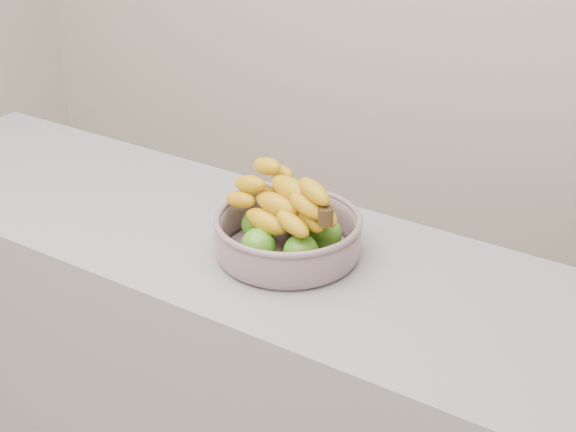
{
  "coord_description": "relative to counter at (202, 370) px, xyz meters",
  "views": [
    {
      "loc": [
        1.14,
        -0.73,
        1.83
      ],
      "look_at": [
        0.28,
        0.61,
        1.0
      ],
      "focal_mm": 50.0,
      "sensor_mm": 36.0,
      "label": 1
    }
  ],
  "objects": [
    {
      "name": "counter",
      "position": [
        0.0,
        0.0,
        0.0
      ],
      "size": [
        2.0,
        0.6,
        0.9
      ],
      "primitive_type": "cube",
      "color": "#93939A",
      "rests_on": "ground"
    },
    {
      "name": "fruit_bowl",
      "position": [
        0.28,
        0.0,
        0.51
      ],
      "size": [
        0.34,
        0.34,
        0.19
      ],
      "rotation": [
        0.0,
        0.0,
        -0.33
      ],
      "color": "#8898A3",
      "rests_on": "counter"
    }
  ]
}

